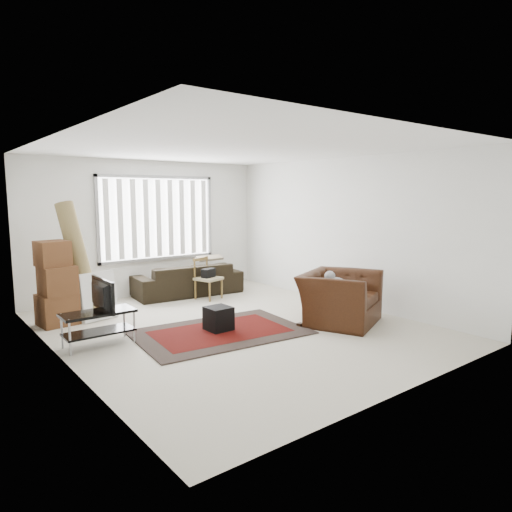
{
  "coord_description": "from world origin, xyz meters",
  "views": [
    {
      "loc": [
        -3.94,
        -5.6,
        2.02
      ],
      "look_at": [
        0.51,
        0.1,
        1.05
      ],
      "focal_mm": 32.0,
      "sensor_mm": 36.0,
      "label": 1
    }
  ],
  "objects_px": {
    "moving_boxes": "(56,286)",
    "armchair": "(340,294)",
    "tv_stand": "(98,321)",
    "sofa": "(188,275)",
    "side_chair": "(208,276)"
  },
  "relations": [
    {
      "from": "moving_boxes",
      "to": "side_chair",
      "type": "relative_size",
      "value": 1.64
    },
    {
      "from": "side_chair",
      "to": "armchair",
      "type": "bearing_deg",
      "value": -92.04
    },
    {
      "from": "tv_stand",
      "to": "side_chair",
      "type": "relative_size",
      "value": 1.17
    },
    {
      "from": "side_chair",
      "to": "moving_boxes",
      "type": "bearing_deg",
      "value": 164.22
    },
    {
      "from": "moving_boxes",
      "to": "sofa",
      "type": "distance_m",
      "value": 2.78
    },
    {
      "from": "tv_stand",
      "to": "moving_boxes",
      "type": "bearing_deg",
      "value": 96.55
    },
    {
      "from": "moving_boxes",
      "to": "tv_stand",
      "type": "bearing_deg",
      "value": -83.45
    },
    {
      "from": "side_chair",
      "to": "armchair",
      "type": "distance_m",
      "value": 2.83
    },
    {
      "from": "side_chair",
      "to": "sofa",
      "type": "bearing_deg",
      "value": 84.24
    },
    {
      "from": "moving_boxes",
      "to": "sofa",
      "type": "xyz_separation_m",
      "value": [
        2.69,
        0.65,
        -0.2
      ]
    },
    {
      "from": "moving_boxes",
      "to": "armchair",
      "type": "relative_size",
      "value": 0.84
    },
    {
      "from": "sofa",
      "to": "side_chair",
      "type": "bearing_deg",
      "value": 107.55
    },
    {
      "from": "sofa",
      "to": "armchair",
      "type": "bearing_deg",
      "value": 110.64
    },
    {
      "from": "tv_stand",
      "to": "armchair",
      "type": "height_order",
      "value": "armchair"
    },
    {
      "from": "sofa",
      "to": "side_chair",
      "type": "distance_m",
      "value": 0.58
    }
  ]
}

